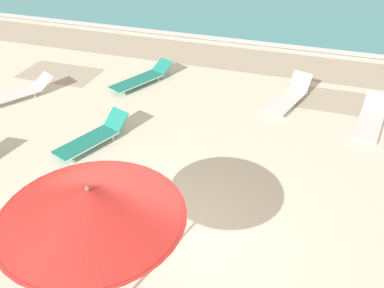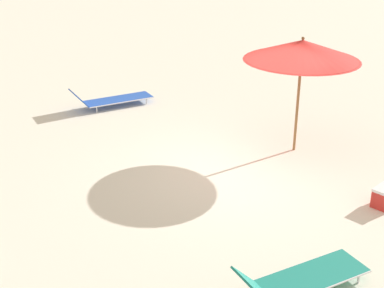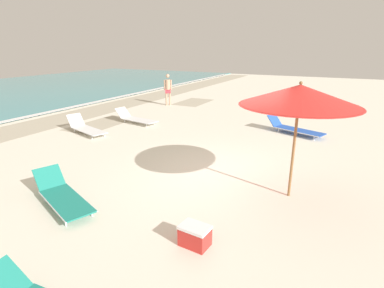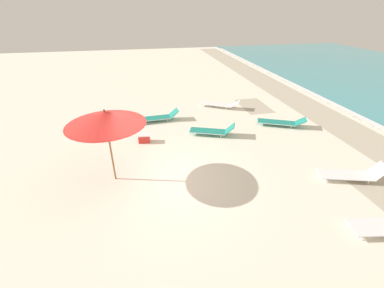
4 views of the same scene
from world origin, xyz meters
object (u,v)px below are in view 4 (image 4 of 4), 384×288
(beach_umbrella, at_px, (105,118))
(lounger_stack, at_px, (97,132))
(sun_lounger_under_umbrella, at_px, (220,104))
(cooler_box, at_px, (144,138))
(sun_lounger_near_water_left, at_px, (352,174))
(sun_lounger_near_water_right, at_px, (281,122))
(sun_lounger_mid_beach_pair_a, at_px, (212,131))
(sun_lounger_beside_umbrella, at_px, (157,117))

(beach_umbrella, relative_size, lounger_stack, 1.29)
(sun_lounger_under_umbrella, bearing_deg, cooler_box, -21.63)
(beach_umbrella, bearing_deg, lounger_stack, -164.48)
(sun_lounger_near_water_left, relative_size, sun_lounger_near_water_right, 0.94)
(beach_umbrella, height_order, sun_lounger_near_water_right, beach_umbrella)
(beach_umbrella, relative_size, sun_lounger_mid_beach_pair_a, 1.21)
(beach_umbrella, xyz_separation_m, lounger_stack, (-3.71, -1.03, -2.14))
(lounger_stack, height_order, sun_lounger_mid_beach_pair_a, sun_lounger_mid_beach_pair_a)
(sun_lounger_beside_umbrella, relative_size, sun_lounger_near_water_right, 1.00)
(sun_lounger_beside_umbrella, bearing_deg, cooler_box, -22.63)
(sun_lounger_under_umbrella, bearing_deg, beach_umbrella, -12.11)
(sun_lounger_near_water_right, bearing_deg, sun_lounger_near_water_left, 26.45)
(sun_lounger_mid_beach_pair_a, bearing_deg, sun_lounger_under_umbrella, 178.96)
(beach_umbrella, relative_size, sun_lounger_beside_umbrella, 1.11)
(beach_umbrella, relative_size, sun_lounger_near_water_right, 1.11)
(sun_lounger_beside_umbrella, bearing_deg, sun_lounger_mid_beach_pair_a, 44.03)
(cooler_box, bearing_deg, sun_lounger_mid_beach_pair_a, -174.35)
(lounger_stack, relative_size, cooler_box, 3.77)
(sun_lounger_under_umbrella, distance_m, cooler_box, 5.67)
(sun_lounger_beside_umbrella, height_order, sun_lounger_mid_beach_pair_a, sun_lounger_mid_beach_pair_a)
(lounger_stack, bearing_deg, beach_umbrella, -0.53)
(sun_lounger_under_umbrella, bearing_deg, sun_lounger_beside_umbrella, -40.57)
(sun_lounger_mid_beach_pair_a, bearing_deg, beach_umbrella, -37.02)
(sun_lounger_mid_beach_pair_a, height_order, cooler_box, sun_lounger_mid_beach_pair_a)
(lounger_stack, bearing_deg, sun_lounger_beside_umbrella, 93.72)
(sun_lounger_under_umbrella, bearing_deg, sun_lounger_near_water_left, 47.73)
(sun_lounger_under_umbrella, bearing_deg, lounger_stack, -40.03)
(sun_lounger_under_umbrella, distance_m, sun_lounger_beside_umbrella, 3.96)
(lounger_stack, distance_m, sun_lounger_near_water_left, 10.46)
(sun_lounger_mid_beach_pair_a, xyz_separation_m, cooler_box, (0.05, -3.11, -0.03))
(lounger_stack, height_order, sun_lounger_near_water_left, sun_lounger_near_water_left)
(sun_lounger_near_water_left, height_order, sun_lounger_near_water_right, sun_lounger_near_water_left)
(sun_lounger_beside_umbrella, xyz_separation_m, sun_lounger_near_water_left, (6.44, 6.08, 0.01))
(sun_lounger_near_water_right, relative_size, sun_lounger_mid_beach_pair_a, 1.09)
(beach_umbrella, bearing_deg, sun_lounger_near_water_right, 110.22)
(lounger_stack, relative_size, sun_lounger_near_water_left, 0.92)
(beach_umbrella, xyz_separation_m, sun_lounger_mid_beach_pair_a, (-2.60, 4.21, -2.05))
(lounger_stack, bearing_deg, sun_lounger_near_water_right, 68.56)
(beach_umbrella, distance_m, lounger_stack, 4.41)
(sun_lounger_beside_umbrella, distance_m, sun_lounger_near_water_right, 6.25)
(cooler_box, bearing_deg, sun_lounger_beside_umbrella, -104.17)
(sun_lounger_near_water_right, bearing_deg, sun_lounger_under_umbrella, -119.74)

